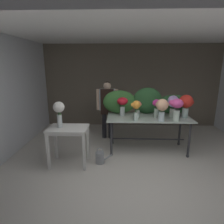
% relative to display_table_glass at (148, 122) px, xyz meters
% --- Properties ---
extents(ground_plane, '(8.20, 8.20, 0.00)m').
position_rel_display_table_glass_xyz_m(ground_plane, '(-0.29, 0.13, -0.69)').
color(ground_plane, beige).
extents(wall_back, '(5.68, 0.12, 2.61)m').
position_rel_display_table_glass_xyz_m(wall_back, '(-0.29, 1.99, 0.61)').
color(wall_back, '#706656').
rests_on(wall_back, ground).
extents(wall_left, '(0.12, 3.85, 2.61)m').
position_rel_display_table_glass_xyz_m(wall_left, '(-3.13, 0.13, 0.61)').
color(wall_left, silver).
rests_on(wall_left, ground).
extents(ceiling_slab, '(5.80, 3.85, 0.12)m').
position_rel_display_table_glass_xyz_m(ceiling_slab, '(-0.29, 0.13, 1.97)').
color(ceiling_slab, silver).
rests_on(ceiling_slab, wall_back).
extents(display_table_glass, '(1.89, 0.85, 0.83)m').
position_rel_display_table_glass_xyz_m(display_table_glass, '(0.00, 0.00, 0.00)').
color(display_table_glass, silver).
rests_on(display_table_glass, ground).
extents(side_table_white, '(0.77, 0.53, 0.79)m').
position_rel_display_table_glass_xyz_m(side_table_white, '(-1.68, -0.70, -0.02)').
color(side_table_white, white).
rests_on(side_table_white, ground).
extents(florist, '(0.58, 0.24, 1.55)m').
position_rel_display_table_glass_xyz_m(florist, '(-0.99, 0.75, 0.26)').
color(florist, '#232328').
rests_on(florist, ground).
extents(foliage_backdrop, '(2.09, 0.31, 0.64)m').
position_rel_display_table_glass_xyz_m(foliage_backdrop, '(-0.13, 0.31, 0.42)').
color(foliage_backdrop, '#387033').
rests_on(foliage_backdrop, display_table_glass).
extents(vase_scarlet_lilies, '(0.33, 0.30, 0.52)m').
position_rel_display_table_glass_xyz_m(vase_scarlet_lilies, '(0.81, -0.02, 0.45)').
color(vase_scarlet_lilies, silver).
rests_on(vase_scarlet_lilies, display_table_glass).
extents(vase_magenta_snapdragons, '(0.19, 0.19, 0.41)m').
position_rel_display_table_glass_xyz_m(vase_magenta_snapdragons, '(0.16, -0.05, 0.39)').
color(vase_magenta_snapdragons, silver).
rests_on(vase_magenta_snapdragons, display_table_glass).
extents(vase_coral_freesia, '(0.17, 0.15, 0.38)m').
position_rel_display_table_glass_xyz_m(vase_coral_freesia, '(-0.26, -0.06, 0.36)').
color(vase_coral_freesia, silver).
rests_on(vase_coral_freesia, display_table_glass).
extents(vase_crimson_anemones, '(0.25, 0.25, 0.43)m').
position_rel_display_table_glass_xyz_m(vase_crimson_anemones, '(-0.61, 0.08, 0.42)').
color(vase_crimson_anemones, silver).
rests_on(vase_crimson_anemones, display_table_glass).
extents(vase_lilac_ranunculus, '(0.25, 0.25, 0.50)m').
position_rel_display_table_glass_xyz_m(vase_lilac_ranunculus, '(0.53, 0.01, 0.44)').
color(vase_lilac_ranunculus, silver).
rests_on(vase_lilac_ranunculus, display_table_glass).
extents(vase_sunset_tulips, '(0.20, 0.16, 0.44)m').
position_rel_display_table_glass_xyz_m(vase_sunset_tulips, '(-0.33, -0.33, 0.40)').
color(vase_sunset_tulips, silver).
rests_on(vase_sunset_tulips, display_table_glass).
extents(vase_fuchsia_stock, '(0.29, 0.25, 0.48)m').
position_rel_display_table_glass_xyz_m(vase_fuchsia_stock, '(0.52, -0.31, 0.43)').
color(vase_fuchsia_stock, silver).
rests_on(vase_fuchsia_stock, display_table_glass).
extents(vase_peach_dahlias, '(0.28, 0.25, 0.48)m').
position_rel_display_table_glass_xyz_m(vase_peach_dahlias, '(0.22, -0.32, 0.43)').
color(vase_peach_dahlias, silver).
rests_on(vase_peach_dahlias, display_table_glass).
extents(vase_white_roses_tall, '(0.22, 0.22, 0.51)m').
position_rel_display_table_glass_xyz_m(vase_white_roses_tall, '(-1.84, -0.70, 0.43)').
color(vase_white_roses_tall, silver).
rests_on(vase_white_roses_tall, side_table_white).
extents(watering_can, '(0.35, 0.18, 0.34)m').
position_rel_display_table_glass_xyz_m(watering_can, '(-1.06, -0.65, -0.57)').
color(watering_can, '#999EA3').
rests_on(watering_can, ground).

